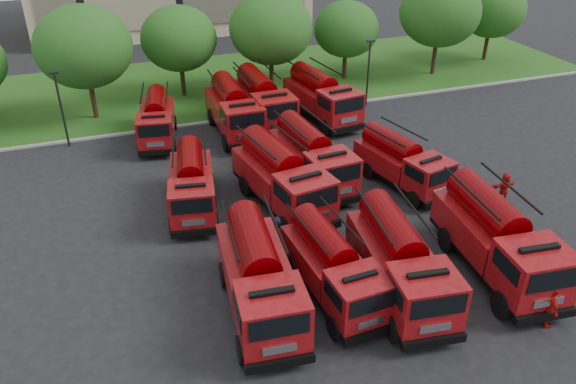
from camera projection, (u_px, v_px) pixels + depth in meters
name	position (u px, v px, depth m)	size (l,w,h in m)	color
ground	(300.00, 263.00, 26.39)	(140.00, 140.00, 0.00)	black
lawn	(192.00, 86.00, 47.53)	(70.00, 16.00, 0.12)	#234E14
curb	(214.00, 121.00, 40.93)	(70.00, 0.30, 0.14)	gray
tree_2	(84.00, 47.00, 38.88)	(6.72, 6.72, 8.22)	#382314
tree_3	(179.00, 39.00, 43.29)	(5.88, 5.88, 7.19)	#382314
tree_4	(271.00, 28.00, 43.84)	(6.55, 6.55, 8.01)	#382314
tree_5	(346.00, 29.00, 47.13)	(5.46, 5.46, 6.68)	#382314
tree_6	(440.00, 12.00, 47.67)	(6.89, 6.89, 8.42)	#382314
tree_7	(492.00, 9.00, 51.67)	(6.05, 6.05, 7.39)	#382314
lamp_post_0	(61.00, 105.00, 36.03)	(0.60, 0.25, 5.11)	black
lamp_post_1	(368.00, 69.00, 42.44)	(0.60, 0.25, 5.11)	black
fire_truck_0	(259.00, 277.00, 22.82)	(3.33, 7.70, 3.41)	black
fire_truck_1	(333.00, 267.00, 23.72)	(2.72, 6.71, 3.00)	black
fire_truck_2	(400.00, 261.00, 23.75)	(3.50, 7.68, 3.37)	black
fire_truck_3	(497.00, 238.00, 25.03)	(3.53, 8.07, 3.56)	black
fire_truck_4	(192.00, 184.00, 29.92)	(3.43, 6.95, 3.03)	black
fire_truck_5	(281.00, 177.00, 30.04)	(3.77, 8.00, 3.50)	black
fire_truck_6	(312.00, 156.00, 32.36)	(3.14, 7.54, 3.35)	black
fire_truck_7	(402.00, 162.00, 32.19)	(3.54, 6.81, 2.96)	black
fire_truck_8	(157.00, 119.00, 37.64)	(3.35, 6.81, 2.97)	black
fire_truck_9	(234.00, 109.00, 38.56)	(2.89, 7.62, 3.45)	black
fire_truck_10	(262.00, 100.00, 39.85)	(3.03, 7.87, 3.55)	black
fire_truck_11	(321.00, 97.00, 40.66)	(3.60, 7.87, 3.46)	black
firefighter_0	(453.00, 322.00, 22.98)	(0.72, 0.52, 1.97)	#B2100D
firefighter_2	(544.00, 325.00, 22.81)	(1.14, 0.65, 1.94)	#B2100D
firefighter_3	(463.00, 240.00, 28.00)	(1.26, 0.65, 1.95)	black
firefighter_4	(277.00, 250.00, 27.31)	(0.91, 0.59, 1.85)	black
firefighter_5	(501.00, 200.00, 31.38)	(1.58, 0.68, 1.70)	#B2100D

